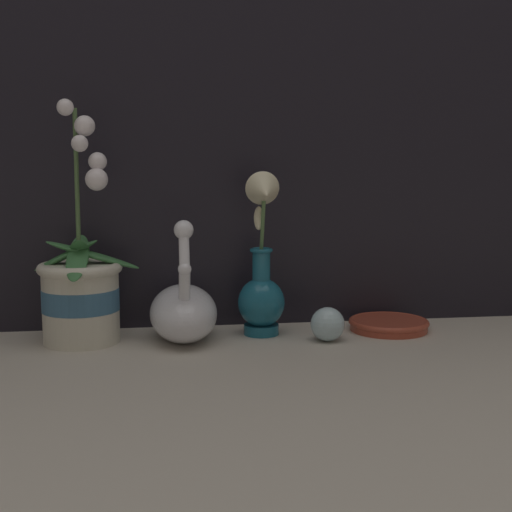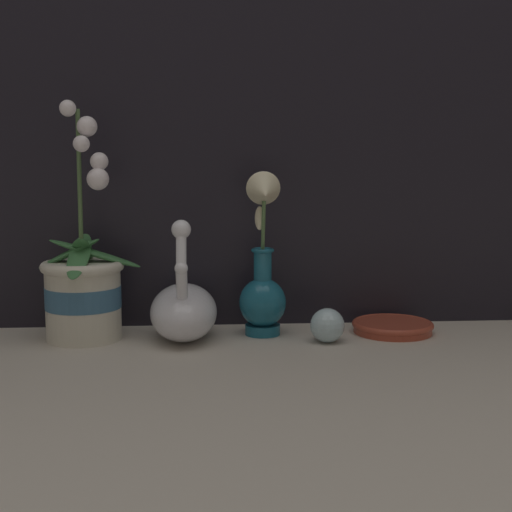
% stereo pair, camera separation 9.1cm
% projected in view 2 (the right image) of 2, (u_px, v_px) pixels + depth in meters
% --- Properties ---
extents(ground_plane, '(2.80, 2.80, 0.00)m').
position_uv_depth(ground_plane, '(259.00, 356.00, 1.20)').
color(ground_plane, '#BCB2A3').
extents(window_backdrop, '(2.80, 0.03, 1.20)m').
position_uv_depth(window_backdrop, '(250.00, 18.00, 1.37)').
color(window_backdrop, black).
rests_on(window_backdrop, ground_plane).
extents(orchid_potted_plant, '(0.19, 0.19, 0.43)m').
position_uv_depth(orchid_potted_plant, '(83.00, 287.00, 1.31)').
color(orchid_potted_plant, beige).
rests_on(orchid_potted_plant, ground_plane).
extents(swan_figurine, '(0.12, 0.21, 0.23)m').
position_uv_depth(swan_figurine, '(184.00, 309.00, 1.31)').
color(swan_figurine, white).
rests_on(swan_figurine, ground_plane).
extents(blue_vase, '(0.09, 0.12, 0.31)m').
position_uv_depth(blue_vase, '(263.00, 280.00, 1.33)').
color(blue_vase, '#195B75').
rests_on(blue_vase, ground_plane).
extents(glass_sphere, '(0.06, 0.06, 0.06)m').
position_uv_depth(glass_sphere, '(327.00, 325.00, 1.29)').
color(glass_sphere, silver).
rests_on(glass_sphere, ground_plane).
extents(amber_dish, '(0.16, 0.16, 0.02)m').
position_uv_depth(amber_dish, '(393.00, 326.00, 1.37)').
color(amber_dish, '#A8422D').
rests_on(amber_dish, ground_plane).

